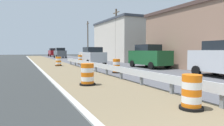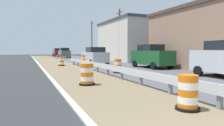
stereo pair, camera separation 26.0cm
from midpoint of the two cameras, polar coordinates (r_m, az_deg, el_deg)
traffic_barrel_nearest at (r=5.93m, az=20.48°, el=-8.20°), size 0.66×0.66×0.96m
traffic_barrel_close at (r=9.44m, az=-7.78°, el=-3.50°), size 0.75×0.75×1.01m
traffic_barrel_mid at (r=14.31m, az=0.75°, el=-1.06°), size 0.63×0.63×1.00m
traffic_barrel_far at (r=21.42m, az=-15.33°, el=0.32°), size 0.69×0.69×0.96m
traffic_barrel_farther at (r=23.65m, az=-9.23°, el=0.84°), size 0.73×0.73×1.07m
car_lead_near_lane at (r=22.83m, az=-6.00°, el=2.03°), size 2.10×4.43×1.97m
car_trailing_near_lane at (r=18.90m, az=10.08°, el=1.92°), size 2.14×4.55×2.15m
car_lead_far_lane at (r=43.45m, az=-14.74°, el=2.79°), size 2.11×4.63×2.12m
car_trailing_far_lane at (r=54.27m, az=-16.53°, el=2.92°), size 2.22×4.34×2.15m
roadside_shop_near at (r=19.12m, az=28.51°, el=6.49°), size 6.41×13.81×5.41m
roadside_shop_far at (r=32.51m, az=3.78°, el=6.37°), size 7.01×11.97×6.32m
utility_pole_near at (r=16.08m, az=28.56°, el=14.91°), size 0.24×1.80×9.44m
utility_pole_mid at (r=28.34m, az=0.92°, el=8.12°), size 0.24×1.80×7.36m
utility_pole_far at (r=44.71m, az=-7.05°, el=6.84°), size 0.24×1.80×7.95m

